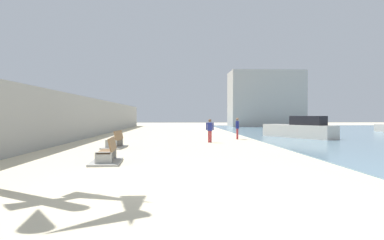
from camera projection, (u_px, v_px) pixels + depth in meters
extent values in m
plane|color=beige|center=(176.00, 138.00, 27.07)|extent=(120.00, 120.00, 0.00)
cube|color=#9E9E99|center=(83.00, 118.00, 26.73)|extent=(0.80, 64.00, 3.34)
cube|color=#9E9E99|center=(104.00, 159.00, 12.09)|extent=(0.61, 0.24, 0.50)
cube|color=#9E9E99|center=(109.00, 154.00, 13.48)|extent=(0.61, 0.24, 0.50)
cube|color=olive|center=(106.00, 151.00, 12.78)|extent=(0.61, 1.63, 0.06)
cube|color=olive|center=(112.00, 144.00, 12.80)|extent=(0.28, 1.61, 0.50)
cube|color=#9E9E99|center=(106.00, 162.00, 12.79)|extent=(1.25, 2.17, 0.08)
cube|color=#9E9E99|center=(111.00, 145.00, 18.08)|extent=(0.61, 0.24, 0.50)
cube|color=#9E9E99|center=(118.00, 142.00, 19.48)|extent=(0.61, 0.24, 0.50)
cube|color=olive|center=(115.00, 140.00, 18.78)|extent=(0.62, 1.63, 0.06)
cube|color=olive|center=(119.00, 135.00, 18.77)|extent=(0.28, 1.61, 0.50)
cube|color=#9E9E99|center=(115.00, 147.00, 18.78)|extent=(1.26, 2.18, 0.08)
cylinder|color=#B22D33|center=(238.00, 134.00, 25.63)|extent=(0.12, 0.12, 0.82)
cylinder|color=#B22D33|center=(237.00, 134.00, 25.51)|extent=(0.12, 0.12, 0.82)
cube|color=navy|center=(237.00, 125.00, 25.56)|extent=(0.30, 0.37, 0.58)
sphere|color=#936B4C|center=(237.00, 119.00, 25.55)|extent=(0.22, 0.22, 0.22)
cylinder|color=navy|center=(238.00, 124.00, 25.76)|extent=(0.09, 0.09, 0.53)
cylinder|color=navy|center=(237.00, 125.00, 25.36)|extent=(0.09, 0.09, 0.53)
cylinder|color=#B22D33|center=(211.00, 137.00, 22.44)|extent=(0.12, 0.12, 0.79)
cylinder|color=#B22D33|center=(209.00, 137.00, 22.46)|extent=(0.12, 0.12, 0.79)
cube|color=navy|center=(210.00, 127.00, 22.44)|extent=(0.34, 0.23, 0.56)
sphere|color=brown|center=(210.00, 121.00, 22.44)|extent=(0.22, 0.22, 0.22)
cylinder|color=navy|center=(213.00, 126.00, 22.42)|extent=(0.09, 0.09, 0.51)
cylinder|color=navy|center=(207.00, 126.00, 22.47)|extent=(0.09, 0.09, 0.51)
cube|color=beige|center=(298.00, 131.00, 27.06)|extent=(4.43, 6.52, 1.04)
cube|color=black|center=(308.00, 121.00, 26.19)|extent=(2.28, 3.05, 0.72)
cube|color=#ADAAA3|center=(265.00, 99.00, 55.63)|extent=(12.00, 6.00, 9.19)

